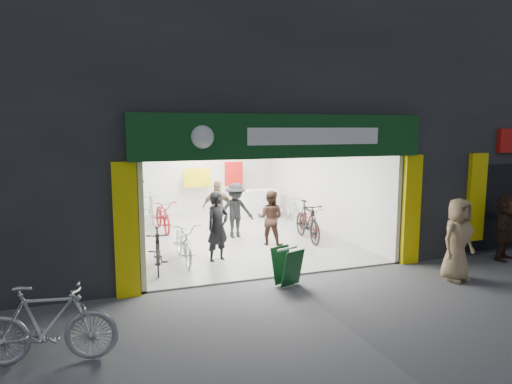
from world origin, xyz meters
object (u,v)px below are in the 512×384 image
bike_left_front (184,241)px  bike_right_front (308,221)px  parked_bike (47,324)px  pedestrian_near (458,240)px  sandwich_board (287,265)px

bike_left_front → bike_right_front: 3.78m
bike_right_front → parked_bike: bike_right_front is taller
parked_bike → pedestrian_near: (7.87, 0.86, 0.32)m
bike_left_front → pedestrian_near: pedestrian_near is taller
bike_right_front → sandwich_board: bearing=-116.0°
bike_left_front → pedestrian_near: bearing=-31.7°
bike_left_front → pedestrian_near: size_ratio=1.09×
bike_right_front → parked_bike: bearing=-135.7°
bike_right_front → pedestrian_near: size_ratio=1.09×
bike_left_front → parked_bike: bearing=-121.9°
parked_bike → pedestrian_near: pedestrian_near is taller
sandwich_board → bike_right_front: bearing=37.8°
pedestrian_near → parked_bike: bearing=174.1°
pedestrian_near → sandwich_board: 3.66m
parked_bike → pedestrian_near: bearing=-74.0°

